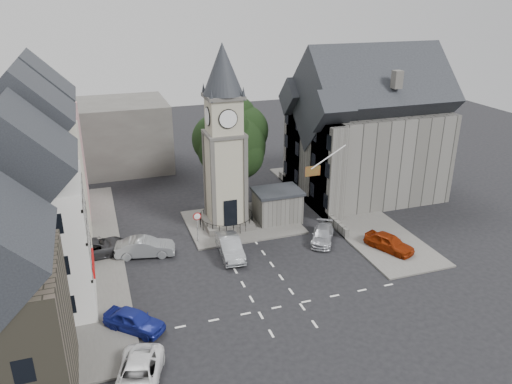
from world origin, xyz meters
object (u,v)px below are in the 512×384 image
object	(u,v)px
car_east_red	(389,243)
car_west_blue	(134,320)
stone_shelter	(277,205)
pedestrian	(326,205)
clock_tower	(224,140)

from	to	relation	value
car_east_red	car_west_blue	bearing A→B (deg)	166.01
stone_shelter	pedestrian	xyz separation A→B (m)	(5.05, 0.12, -0.68)
clock_tower	pedestrian	size ratio (longest dim) A/B	9.39
clock_tower	car_east_red	world-z (taller)	clock_tower
clock_tower	car_east_red	size ratio (longest dim) A/B	3.84
clock_tower	pedestrian	xyz separation A→B (m)	(9.85, -0.37, -7.26)
clock_tower	stone_shelter	world-z (taller)	clock_tower
stone_shelter	car_east_red	bearing A→B (deg)	-51.47
stone_shelter	car_west_blue	xyz separation A→B (m)	(-14.38, -12.34, -0.86)
pedestrian	clock_tower	bearing A→B (deg)	-14.00
clock_tower	stone_shelter	distance (m)	8.15
car_west_blue	car_east_red	distance (m)	21.44
stone_shelter	pedestrian	size ratio (longest dim) A/B	2.49
clock_tower	pedestrian	bearing A→B (deg)	-2.14
car_east_red	pedestrian	bearing A→B (deg)	76.44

